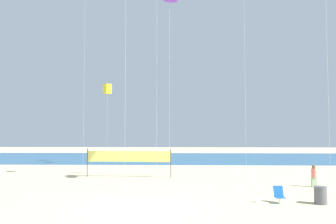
% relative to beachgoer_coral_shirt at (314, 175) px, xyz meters
% --- Properties ---
extents(ground_plane, '(120.00, 120.00, 0.00)m').
position_rel_beachgoer_coral_shirt_xyz_m(ground_plane, '(-11.41, -6.57, -0.81)').
color(ground_plane, beige).
extents(ocean_band, '(120.00, 20.00, 0.01)m').
position_rel_beachgoer_coral_shirt_xyz_m(ocean_band, '(-11.41, 24.18, -0.81)').
color(ocean_band, '#28608C').
rests_on(ocean_band, ground).
extents(beachgoer_coral_shirt, '(0.35, 0.35, 1.52)m').
position_rel_beachgoer_coral_shirt_xyz_m(beachgoer_coral_shirt, '(0.00, 0.00, 0.00)').
color(beachgoer_coral_shirt, '#99B28C').
rests_on(beachgoer_coral_shirt, ground).
extents(folding_beach_chair, '(0.52, 0.65, 0.89)m').
position_rel_beachgoer_coral_shirt_xyz_m(folding_beach_chair, '(-3.93, -5.17, -0.35)').
color(folding_beach_chair, '#1959B2').
rests_on(folding_beach_chair, ground).
extents(trash_barrel, '(0.66, 0.66, 0.93)m').
position_rel_beachgoer_coral_shirt_xyz_m(trash_barrel, '(-1.82, -5.41, -0.35)').
color(trash_barrel, '#595960').
rests_on(trash_barrel, ground).
extents(volleyball_net, '(7.13, 0.34, 2.40)m').
position_rel_beachgoer_coral_shirt_xyz_m(volleyball_net, '(-13.51, 4.45, 0.81)').
color(volleyball_net, '#4C4C51').
rests_on(volleyball_net, ground).
extents(beach_handbag, '(0.31, 0.15, 0.25)m').
position_rel_beachgoer_coral_shirt_xyz_m(beach_handbag, '(-5.05, -5.08, -0.69)').
color(beach_handbag, white).
rests_on(beach_handbag, ground).
extents(kite_yellow_box, '(0.96, 0.96, 9.05)m').
position_rel_beachgoer_coral_shirt_xyz_m(kite_yellow_box, '(-17.23, 13.30, 7.69)').
color(kite_yellow_box, silver).
rests_on(kite_yellow_box, ground).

